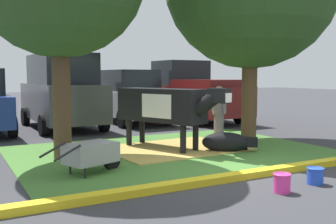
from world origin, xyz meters
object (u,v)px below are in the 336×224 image
(bucket_pink, at_px, (282,183))
(suv_dark_grey, at_px, (61,91))
(person_handler, at_px, (219,113))
(hatchback_white, at_px, (130,97))
(cow_holstein, at_px, (164,106))
(calf_lying, at_px, (227,142))
(bucket_blue, at_px, (315,175))
(wheelbarrow, at_px, (92,153))
(pickup_truck_maroon, at_px, (191,93))

(bucket_pink, bearing_deg, suv_dark_grey, 96.67)
(person_handler, height_order, hatchback_white, hatchback_white)
(cow_holstein, bearing_deg, hatchback_white, 75.03)
(hatchback_white, bearing_deg, bucket_pink, -99.49)
(person_handler, distance_m, suv_dark_grey, 5.89)
(person_handler, bearing_deg, calf_lying, -117.11)
(bucket_pink, xyz_separation_m, bucket_blue, (0.84, 0.09, -0.01))
(bucket_blue, bearing_deg, hatchback_white, 85.33)
(cow_holstein, distance_m, wheelbarrow, 2.85)
(bucket_blue, bearing_deg, cow_holstein, 100.42)
(bucket_pink, bearing_deg, person_handler, 66.52)
(calf_lying, height_order, wheelbarrow, wheelbarrow)
(calf_lying, bearing_deg, cow_holstein, 137.84)
(cow_holstein, height_order, person_handler, person_handler)
(wheelbarrow, height_order, suv_dark_grey, suv_dark_grey)
(bucket_pink, bearing_deg, bucket_blue, 6.29)
(cow_holstein, xyz_separation_m, hatchback_white, (1.51, 5.66, -0.09))
(bucket_blue, xyz_separation_m, suv_dark_grey, (-1.92, 9.17, 1.12))
(cow_holstein, height_order, bucket_pink, cow_holstein)
(person_handler, bearing_deg, bucket_blue, -103.36)
(calf_lying, relative_size, person_handler, 0.81)
(bucket_blue, height_order, hatchback_white, hatchback_white)
(bucket_pink, relative_size, suv_dark_grey, 0.06)
(bucket_pink, height_order, pickup_truck_maroon, pickup_truck_maroon)
(cow_holstein, bearing_deg, wheelbarrow, -146.91)
(suv_dark_grey, bearing_deg, pickup_truck_maroon, 0.08)
(wheelbarrow, xyz_separation_m, bucket_pink, (2.21, -2.54, -0.23))
(bucket_blue, distance_m, pickup_truck_maroon, 9.80)
(pickup_truck_maroon, bearing_deg, cow_holstein, -127.59)
(bucket_pink, bearing_deg, cow_holstein, 88.43)
(pickup_truck_maroon, bearing_deg, hatchback_white, 169.98)
(bucket_blue, bearing_deg, calf_lying, 82.39)
(bucket_pink, xyz_separation_m, pickup_truck_maroon, (4.13, 9.27, 0.96))
(calf_lying, distance_m, wheelbarrow, 3.48)
(calf_lying, xyz_separation_m, suv_dark_grey, (-2.32, 6.23, 1.03))
(hatchback_white, bearing_deg, bucket_blue, -94.67)
(bucket_pink, distance_m, bucket_blue, 0.84)
(hatchback_white, distance_m, pickup_truck_maroon, 2.55)
(cow_holstein, xyz_separation_m, wheelbarrow, (-2.32, -1.51, -0.69))
(wheelbarrow, height_order, bucket_blue, wheelbarrow)
(wheelbarrow, bearing_deg, hatchback_white, 61.89)
(wheelbarrow, distance_m, pickup_truck_maroon, 9.28)
(cow_holstein, height_order, hatchback_white, hatchback_white)
(cow_holstein, distance_m, calf_lying, 1.73)
(calf_lying, relative_size, wheelbarrow, 0.78)
(calf_lying, xyz_separation_m, person_handler, (0.57, 1.11, 0.58))
(bucket_blue, bearing_deg, pickup_truck_maroon, 70.28)
(bucket_pink, height_order, suv_dark_grey, suv_dark_grey)
(bucket_blue, height_order, suv_dark_grey, suv_dark_grey)
(person_handler, bearing_deg, bucket_pink, -113.48)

